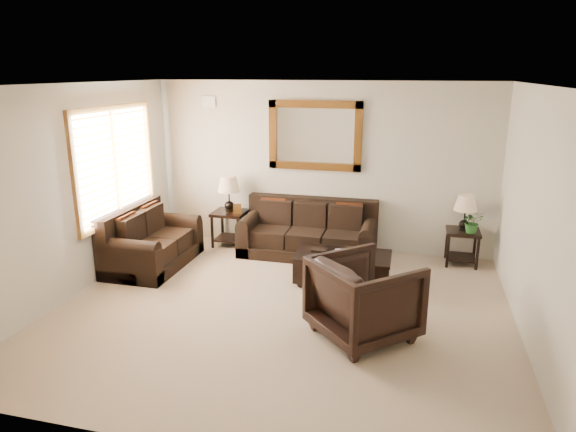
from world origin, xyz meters
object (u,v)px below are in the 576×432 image
(end_table_right, at_px, (464,220))
(loveseat, at_px, (150,244))
(end_table_left, at_px, (229,201))
(armchair, at_px, (364,294))
(sofa, at_px, (309,235))
(coffee_table, at_px, (343,265))

(end_table_right, bearing_deg, loveseat, -165.08)
(end_table_left, xyz_separation_m, end_table_right, (3.72, 0.02, -0.06))
(armchair, bearing_deg, sofa, -18.33)
(sofa, bearing_deg, armchair, -64.99)
(sofa, distance_m, loveseat, 2.46)
(coffee_table, bearing_deg, end_table_right, 35.50)
(end_table_left, bearing_deg, coffee_table, -29.74)
(end_table_left, distance_m, end_table_right, 3.72)
(coffee_table, bearing_deg, end_table_left, 149.10)
(coffee_table, xyz_separation_m, armchair, (0.43, -1.38, 0.23))
(sofa, xyz_separation_m, end_table_right, (2.35, 0.13, 0.39))
(sofa, relative_size, armchair, 2.12)
(end_table_right, distance_m, coffee_table, 2.08)
(sofa, xyz_separation_m, end_table_left, (-1.38, 0.11, 0.45))
(sofa, height_order, end_table_right, end_table_right)
(loveseat, distance_m, coffee_table, 2.93)
(end_table_left, bearing_deg, armchair, -45.53)
(end_table_left, height_order, armchair, end_table_left)
(loveseat, xyz_separation_m, end_table_left, (0.84, 1.19, 0.44))
(end_table_left, relative_size, coffee_table, 0.90)
(sofa, bearing_deg, end_table_left, 175.36)
(sofa, height_order, end_table_left, end_table_left)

